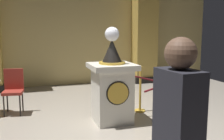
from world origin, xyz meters
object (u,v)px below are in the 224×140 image
(stanchion_far, at_px, (140,96))
(pedestal_clock, at_px, (112,86))
(stanchion_near, at_px, (170,115))
(cafe_chair_red, at_px, (13,87))

(stanchion_far, bearing_deg, pedestal_clock, -152.14)
(stanchion_near, relative_size, stanchion_far, 0.98)
(stanchion_far, height_order, cafe_chair_red, stanchion_far)
(pedestal_clock, bearing_deg, cafe_chair_red, 148.20)
(stanchion_far, bearing_deg, cafe_chair_red, 164.43)
(pedestal_clock, height_order, cafe_chair_red, pedestal_clock)
(stanchion_far, distance_m, cafe_chair_red, 2.75)
(stanchion_far, xyz_separation_m, cafe_chair_red, (-2.64, 0.74, 0.21))
(pedestal_clock, xyz_separation_m, cafe_chair_red, (-1.85, 1.15, -0.14))
(stanchion_far, bearing_deg, stanchion_near, -91.85)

